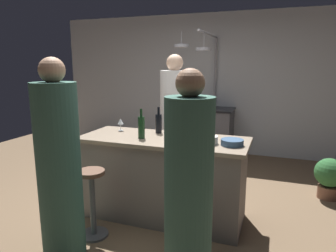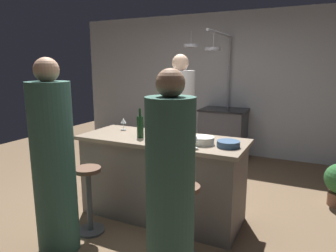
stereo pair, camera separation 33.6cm
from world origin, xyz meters
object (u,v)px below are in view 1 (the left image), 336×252
guest_left (59,169)px  wine_bottle_dark (159,123)px  wine_glass_near_left_guest (200,137)px  mixing_bowl_ceramic (207,140)px  guest_right (189,194)px  wine_bottle_red (141,127)px  chef (174,128)px  pepper_mill (174,128)px  stove_range (211,132)px  bar_stool_left (92,200)px  wine_bottle_green (187,134)px  wine_glass_near_right_guest (121,122)px  mixing_bowl_blue (232,142)px  potted_plant (329,176)px  bar_stool_right (195,218)px

guest_left → wine_bottle_dark: bearing=69.6°
wine_glass_near_left_guest → mixing_bowl_ceramic: wine_glass_near_left_guest is taller
guest_right → wine_bottle_red: size_ratio=5.22×
guest_left → wine_bottle_red: 0.97m
chef → wine_bottle_red: bearing=-93.1°
guest_left → pepper_mill: bearing=56.6°
stove_range → wine_bottle_dark: bearing=-93.4°
bar_stool_left → wine_bottle_green: 1.12m
guest_left → wine_bottle_green: 1.18m
wine_bottle_red → bar_stool_left: bearing=-119.0°
wine_glass_near_right_guest → pepper_mill: bearing=-9.1°
wine_bottle_red → mixing_bowl_blue: wine_bottle_red is taller
mixing_bowl_blue → wine_bottle_green: bearing=-158.3°
potted_plant → wine_glass_near_left_guest: (-1.33, -1.39, 0.71)m
stove_range → guest_left: guest_left is taller
bar_stool_right → bar_stool_left: bearing=180.0°
bar_stool_right → wine_bottle_dark: bearing=128.7°
wine_bottle_green → bar_stool_right: bearing=-63.1°
wine_bottle_dark → mixing_bowl_ceramic: 0.69m
mixing_bowl_blue → bar_stool_right: bearing=-110.9°
chef → mixing_bowl_ceramic: chef is taller
mixing_bowl_ceramic → potted_plant: bearing=42.9°
potted_plant → mixing_bowl_ceramic: 1.89m
stove_range → mixing_bowl_ceramic: bearing=-78.9°
wine_bottle_green → potted_plant: bearing=42.9°
pepper_mill → wine_bottle_dark: bearing=146.3°
guest_right → bar_stool_left: size_ratio=2.42×
stove_range → mixing_bowl_blue: (0.74, -2.51, 0.48)m
wine_bottle_green → stove_range: bearing=97.0°
chef → wine_bottle_green: (0.49, -1.07, 0.18)m
stove_range → chef: 1.66m
guest_right → wine_bottle_dark: size_ratio=5.53×
pepper_mill → mixing_bowl_ceramic: bearing=-16.8°
wine_bottle_green → wine_bottle_red: bearing=166.2°
stove_range → mixing_bowl_blue: size_ratio=4.09×
guest_right → wine_glass_near_right_guest: bearing=135.3°
bar_stool_left → mixing_bowl_blue: 1.47m
stove_range → mixing_bowl_ceramic: mixing_bowl_ceramic is taller
guest_right → wine_bottle_red: 1.22m
guest_left → pepper_mill: 1.24m
wine_bottle_dark → wine_bottle_red: bearing=-104.6°
chef → wine_bottle_dark: size_ratio=6.04×
potted_plant → wine_bottle_dark: (-1.93, -0.94, 0.72)m
potted_plant → guest_left: bearing=-138.3°
wine_bottle_dark → mixing_bowl_blue: (0.87, -0.27, -0.08)m
wine_bottle_red → wine_glass_near_left_guest: 0.70m
chef → guest_right: (0.73, -1.84, -0.07)m
bar_stool_left → mixing_bowl_ceramic: 1.27m
bar_stool_left → potted_plant: size_ratio=1.31×
wine_glass_near_left_guest → mixing_bowl_blue: wine_glass_near_left_guest is taller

